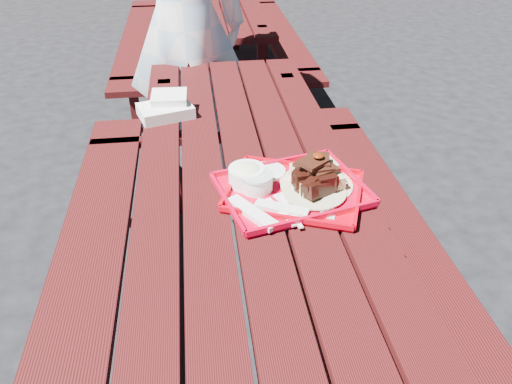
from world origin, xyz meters
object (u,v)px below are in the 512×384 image
Objects in this scene: person at (184,25)px; near_tray at (289,181)px; picnic_table_near at (250,230)px; far_tray at (292,190)px; picnic_table_far at (209,18)px.

near_tray is at bearing 102.70° from person.
picnic_table_near is 0.26m from far_tray.
picnic_table_far is 1.32× the size of person.
near_tray is 0.28× the size of person.
near_tray is at bearing -87.63° from picnic_table_far.
far_tray is 0.27× the size of person.
person is (-0.31, 1.41, 0.14)m from far_tray.
near_tray is 0.03m from far_tray.
person is (-0.19, -1.47, 0.35)m from picnic_table_far.
picnic_table_near is at bearing 147.17° from far_tray.
picnic_table_far is 1.52m from person.
near_tray is at bearing -22.46° from picnic_table_near.
person is at bearing 97.98° from picnic_table_near.
picnic_table_near is 0.26m from near_tray.
near_tray reaches higher than far_tray.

